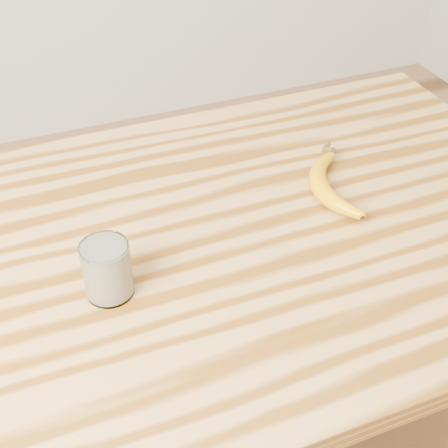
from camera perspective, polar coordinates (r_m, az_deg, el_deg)
name	(u,v)px	position (r m, az deg, el deg)	size (l,w,h in m)	color
table	(238,284)	(1.13, 1.28, -5.49)	(1.20, 0.80, 0.90)	#A97A3C
smoothie_glass	(107,269)	(0.92, -10.65, -4.09)	(0.07, 0.07, 0.09)	white
banana	(319,186)	(1.13, 8.68, 3.44)	(0.10, 0.27, 0.03)	#DB8E00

